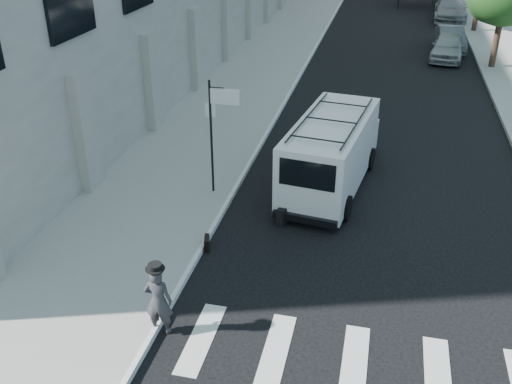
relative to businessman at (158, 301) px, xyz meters
The scene contains 10 objects.
ground 3.63m from the businessman, 57.49° to the left, with size 120.00×120.00×0.00m, color black.
sidewalk_left 19.14m from the businessman, 97.06° to the left, with size 4.50×48.00×0.15m, color gray.
sign_pole 6.47m from the businessman, 94.30° to the left, with size 1.03×0.07×3.50m.
businessman is the anchor object (origin of this frame).
briefcase 3.33m from the businessman, 90.00° to the left, with size 0.12×0.44×0.34m, color black.
suitcase 5.24m from the businessman, 71.03° to the left, with size 0.33×0.41×0.99m.
cargo_van 8.16m from the businessman, 70.46° to the left, with size 2.69×6.13×2.24m.
parked_car_a 25.58m from the businessman, 73.39° to the left, with size 1.68×4.17×1.42m, color #9EA0A6.
parked_car_b 27.71m from the businessman, 74.10° to the left, with size 1.42×4.07×1.34m, color #4F5255.
parked_car_c 36.82m from the businessman, 77.12° to the left, with size 2.23×5.48×1.59m, color gray.
Camera 1 is at (2.18, -11.66, 8.33)m, focal length 40.00 mm.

